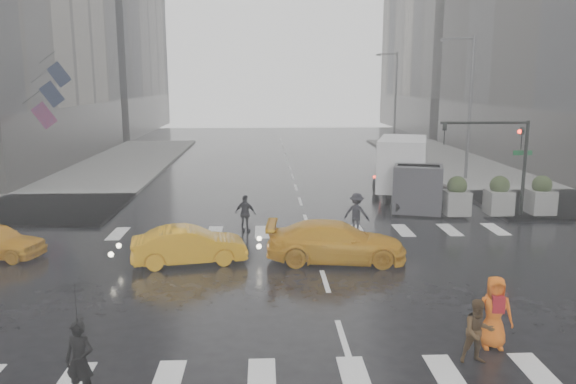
{
  "coord_description": "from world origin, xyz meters",
  "views": [
    {
      "loc": [
        -1.93,
        -16.84,
        6.23
      ],
      "look_at": [
        -1.09,
        2.0,
        2.5
      ],
      "focal_mm": 35.0,
      "sensor_mm": 36.0,
      "label": 1
    }
  ],
  "objects_px": {
    "pedestrian_orange": "(494,312)",
    "taxi_mid": "(189,245)",
    "traffic_signal_pole": "(504,149)",
    "pedestrian_brown": "(478,332)",
    "box_truck": "(406,170)"
  },
  "relations": [
    {
      "from": "traffic_signal_pole",
      "to": "pedestrian_brown",
      "type": "bearing_deg",
      "value": -114.77
    },
    {
      "from": "traffic_signal_pole",
      "to": "box_truck",
      "type": "bearing_deg",
      "value": 137.9
    },
    {
      "from": "pedestrian_brown",
      "to": "box_truck",
      "type": "height_order",
      "value": "box_truck"
    },
    {
      "from": "pedestrian_orange",
      "to": "taxi_mid",
      "type": "height_order",
      "value": "pedestrian_orange"
    },
    {
      "from": "traffic_signal_pole",
      "to": "pedestrian_brown",
      "type": "height_order",
      "value": "traffic_signal_pole"
    },
    {
      "from": "traffic_signal_pole",
      "to": "pedestrian_orange",
      "type": "distance_m",
      "value": 13.99
    },
    {
      "from": "taxi_mid",
      "to": "traffic_signal_pole",
      "type": "bearing_deg",
      "value": -76.64
    },
    {
      "from": "pedestrian_orange",
      "to": "taxi_mid",
      "type": "xyz_separation_m",
      "value": [
        -8.01,
        6.64,
        -0.24
      ]
    },
    {
      "from": "pedestrian_orange",
      "to": "box_truck",
      "type": "height_order",
      "value": "box_truck"
    },
    {
      "from": "traffic_signal_pole",
      "to": "pedestrian_orange",
      "type": "bearing_deg",
      "value": -113.55
    },
    {
      "from": "pedestrian_orange",
      "to": "pedestrian_brown",
      "type": "bearing_deg",
      "value": -124.39
    },
    {
      "from": "taxi_mid",
      "to": "box_truck",
      "type": "bearing_deg",
      "value": -57.47
    },
    {
      "from": "traffic_signal_pole",
      "to": "box_truck",
      "type": "xyz_separation_m",
      "value": [
        -3.62,
        3.27,
        -1.45
      ]
    },
    {
      "from": "pedestrian_brown",
      "to": "pedestrian_orange",
      "type": "height_order",
      "value": "pedestrian_orange"
    },
    {
      "from": "pedestrian_orange",
      "to": "box_truck",
      "type": "bearing_deg",
      "value": 90.76
    }
  ]
}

